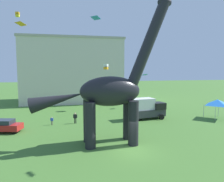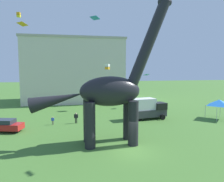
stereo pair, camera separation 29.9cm
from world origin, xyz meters
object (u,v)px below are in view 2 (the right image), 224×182
(parked_sedan_left, at_px, (5,125))
(person_vendor_side, at_px, (53,120))
(kite_mid_left, at_px, (95,18))
(parked_box_truck, at_px, (147,108))
(kite_far_right, at_px, (146,75))
(festival_canopy_tent, at_px, (219,103))
(kite_near_high, at_px, (19,15))
(dinosaur_sculpture, at_px, (109,91))
(person_photographer, at_px, (76,117))
(kite_near_low, at_px, (22,24))
(kite_mid_right, at_px, (107,67))

(parked_sedan_left, xyz_separation_m, person_vendor_side, (5.48, 2.37, -0.14))
(kite_mid_left, bearing_deg, parked_box_truck, 54.35)
(parked_sedan_left, bearing_deg, kite_far_right, 43.96)
(festival_canopy_tent, xyz_separation_m, kite_near_high, (-28.42, 0.27, 11.75))
(dinosaur_sculpture, distance_m, person_photographer, 10.49)
(parked_box_truck, bearing_deg, kite_near_high, 176.59)
(kite_near_high, bearing_deg, person_photographer, 10.46)
(kite_mid_left, bearing_deg, person_photographer, 96.03)
(kite_far_right, bearing_deg, person_photographer, -143.60)
(person_vendor_side, bearing_deg, kite_far_right, 45.06)
(dinosaur_sculpture, distance_m, parked_sedan_left, 14.22)
(parked_sedan_left, relative_size, kite_near_low, 2.22)
(kite_near_low, bearing_deg, parked_sedan_left, -92.51)
(person_vendor_side, height_order, kite_mid_right, kite_mid_right)
(person_vendor_side, height_order, kite_far_right, kite_far_right)
(parked_box_truck, xyz_separation_m, festival_canopy_tent, (10.84, -2.07, 0.90))
(person_vendor_side, relative_size, kite_mid_left, 1.30)
(dinosaur_sculpture, xyz_separation_m, parked_box_truck, (7.62, 9.49, -3.75))
(dinosaur_sculpture, relative_size, kite_near_high, 25.94)
(person_photographer, bearing_deg, festival_canopy_tent, -29.61)
(kite_far_right, height_order, kite_mid_right, kite_mid_right)
(person_vendor_side, bearing_deg, festival_canopy_tent, 10.44)
(parked_box_truck, height_order, festival_canopy_tent, parked_box_truck)
(person_vendor_side, distance_m, person_photographer, 3.20)
(kite_mid_right, bearing_deg, dinosaur_sculpture, -99.20)
(parked_sedan_left, height_order, kite_mid_right, kite_mid_right)
(kite_near_high, distance_m, kite_far_right, 25.40)
(dinosaur_sculpture, relative_size, festival_canopy_tent, 4.74)
(kite_near_low, relative_size, kite_far_right, 1.40)
(kite_near_low, height_order, kite_mid_left, kite_near_low)
(dinosaur_sculpture, relative_size, kite_near_low, 7.35)
(parked_sedan_left, relative_size, festival_canopy_tent, 1.43)
(person_vendor_side, height_order, kite_near_low, kite_near_low)
(person_vendor_side, distance_m, kite_mid_left, 17.20)
(parked_box_truck, height_order, kite_mid_right, kite_mid_right)
(kite_near_low, bearing_deg, festival_canopy_tent, -17.17)
(kite_far_right, bearing_deg, person_vendor_side, -148.49)
(parked_box_truck, relative_size, kite_near_low, 2.89)
(parked_sedan_left, relative_size, kite_mid_right, 4.39)
(parked_box_truck, relative_size, kite_near_high, 10.20)
(parked_sedan_left, relative_size, kite_near_high, 7.84)
(person_photographer, xyz_separation_m, kite_near_high, (-6.79, -1.25, 13.38))
(parked_sedan_left, bearing_deg, kite_mid_right, 54.42)
(dinosaur_sculpture, bearing_deg, kite_near_low, 128.57)
(dinosaur_sculpture, relative_size, person_photographer, 9.91)
(parked_sedan_left, height_order, parked_box_truck, parked_box_truck)
(parked_sedan_left, relative_size, kite_mid_left, 5.28)
(person_photographer, relative_size, kite_near_low, 0.74)
(kite_near_high, bearing_deg, kite_far_right, 29.23)
(person_vendor_side, xyz_separation_m, kite_mid_left, (4.52, -12.47, 10.96))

